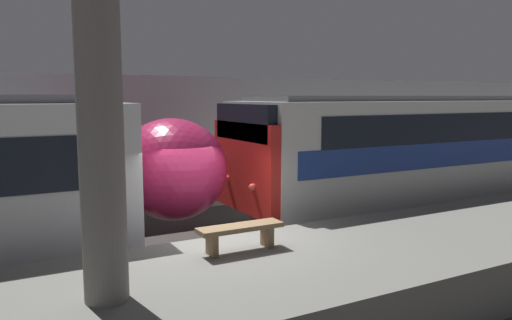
% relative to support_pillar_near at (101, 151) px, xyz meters
% --- Properties ---
extents(ground_plane, '(120.00, 120.00, 0.00)m').
position_rel_support_pillar_near_xyz_m(ground_plane, '(2.50, 2.03, -2.88)').
color(ground_plane, '#33302D').
extents(platform, '(40.00, 3.63, 0.94)m').
position_rel_support_pillar_near_xyz_m(platform, '(2.50, 0.21, -2.41)').
color(platform, slate).
rests_on(platform, ground).
extents(station_rear_barrier, '(50.00, 0.15, 4.16)m').
position_rel_support_pillar_near_xyz_m(station_rear_barrier, '(2.50, 8.31, -0.80)').
color(station_rear_barrier, '#939399').
rests_on(station_rear_barrier, ground).
extents(support_pillar_near, '(0.56, 0.56, 3.88)m').
position_rel_support_pillar_near_xyz_m(support_pillar_near, '(0.00, 0.00, 0.00)').
color(support_pillar_near, slate).
rests_on(support_pillar_near, platform).
extents(platform_bench, '(1.50, 0.40, 0.45)m').
position_rel_support_pillar_near_xyz_m(platform_bench, '(2.44, 1.00, -1.60)').
color(platform_bench, brown).
rests_on(platform_bench, platform).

